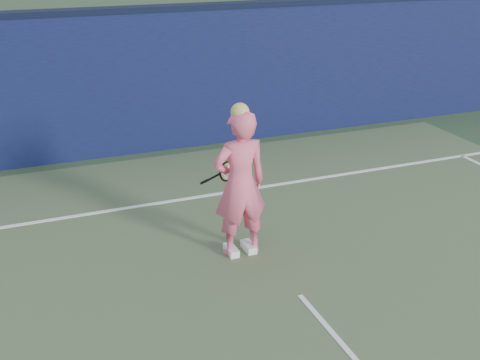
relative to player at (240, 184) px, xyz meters
name	(u,v)px	position (x,y,z in m)	size (l,w,h in m)	color
ground	(346,349)	(0.26, -2.18, -0.95)	(80.00, 80.00, 0.00)	#31492D
backstop_wall	(167,81)	(0.26, 4.32, 0.30)	(24.00, 0.40, 2.50)	#0C0E35
wall_cap	(164,8)	(0.26, 4.32, 1.60)	(24.00, 0.42, 0.10)	black
player	(240,184)	(0.00, 0.00, 0.00)	(0.69, 0.46, 1.96)	#E65977
racket	(225,172)	(-0.02, 0.46, -0.01)	(0.51, 0.15, 0.27)	black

